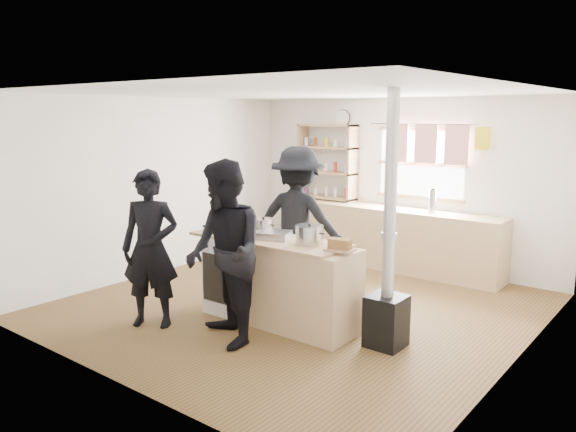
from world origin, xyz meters
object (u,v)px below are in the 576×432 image
object	(u,v)px
cooking_island	(279,281)
stockpot_counter	(309,235)
person_far	(298,222)
thermos	(432,201)
person_near_left	(150,249)
bread_board	(340,246)
roast_tray	(272,234)
stockpot_stove	(263,226)
skillet_greens	(222,229)
flue_heater	(388,283)
person_near_right	(224,254)

from	to	relation	value
cooking_island	stockpot_counter	xyz separation A→B (m)	(0.37, 0.05, 0.56)
cooking_island	person_far	distance (m)	1.13
thermos	person_near_left	distance (m)	3.99
person_near_left	bread_board	bearing A→B (deg)	-5.42
roast_tray	stockpot_stove	size ratio (longest dim) A/B	1.98
stockpot_counter	stockpot_stove	bearing A→B (deg)	170.61
person_near_left	stockpot_counter	bearing A→B (deg)	2.46
stockpot_counter	cooking_island	bearing A→B (deg)	-173.09
thermos	bread_board	distance (m)	2.79
roast_tray	stockpot_counter	xyz separation A→B (m)	(0.48, 0.03, 0.06)
roast_tray	person_near_left	world-z (taller)	person_near_left
stockpot_stove	roast_tray	bearing A→B (deg)	-29.87
stockpot_stove	person_far	distance (m)	0.77
thermos	bread_board	world-z (taller)	thermos
cooking_island	stockpot_counter	world-z (taller)	stockpot_counter
stockpot_stove	person_far	world-z (taller)	person_far
roast_tray	person_far	distance (m)	0.97
stockpot_counter	thermos	bearing A→B (deg)	86.84
stockpot_counter	person_near_left	size ratio (longest dim) A/B	0.17
skillet_greens	bread_board	xyz separation A→B (m)	(1.56, 0.07, 0.02)
skillet_greens	thermos	bearing A→B (deg)	65.57
roast_tray	thermos	bearing A→B (deg)	77.18
stockpot_stove	bread_board	xyz separation A→B (m)	(1.14, -0.18, -0.03)
skillet_greens	flue_heater	xyz separation A→B (m)	(2.01, 0.23, -0.31)
stockpot_counter	bread_board	distance (m)	0.42
roast_tray	person_far	bearing A→B (deg)	110.36
cooking_island	person_far	xyz separation A→B (m)	(-0.44, 0.92, 0.47)
person_far	flue_heater	bearing A→B (deg)	139.98
roast_tray	flue_heater	distance (m)	1.39
cooking_island	person_near_right	world-z (taller)	person_near_right
bread_board	person_near_left	size ratio (longest dim) A/B	0.18
thermos	person_far	bearing A→B (deg)	-117.51
person_near_left	roast_tray	bearing A→B (deg)	13.24
bread_board	person_near_right	distance (m)	1.14
cooking_island	person_near_right	size ratio (longest dim) A/B	1.07
thermos	person_far	world-z (taller)	person_far
roast_tray	stockpot_stove	xyz separation A→B (m)	(-0.25, 0.15, 0.04)
person_far	roast_tray	bearing A→B (deg)	95.19
skillet_greens	person_near_right	size ratio (longest dim) A/B	0.18
stockpot_counter	person_near_left	distance (m)	1.70
stockpot_stove	person_near_left	distance (m)	1.27
thermos	flue_heater	size ratio (longest dim) A/B	0.13
cooking_island	roast_tray	bearing A→B (deg)	169.31
bread_board	person_far	world-z (taller)	person_far
stockpot_stove	person_far	size ratio (longest dim) A/B	0.12
roast_tray	person_near_right	bearing A→B (deg)	-87.11
bread_board	flue_heater	world-z (taller)	flue_heater
person_near_left	person_far	world-z (taller)	person_far
stockpot_stove	person_near_left	xyz separation A→B (m)	(-0.67, -1.06, -0.16)
thermos	roast_tray	world-z (taller)	thermos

